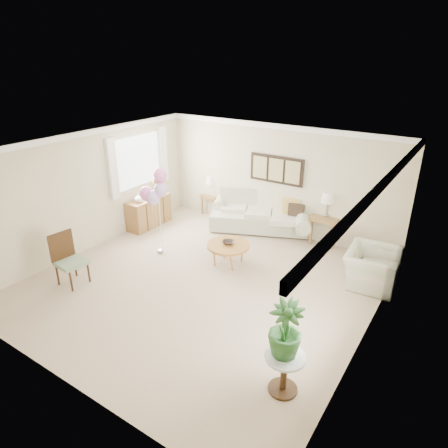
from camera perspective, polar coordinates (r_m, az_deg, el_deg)
name	(u,v)px	position (r m, az deg, el deg)	size (l,w,h in m)	color
ground_plane	(202,284)	(7.72, -3.10, -8.50)	(6.00, 6.00, 0.00)	tan
room_shell	(199,201)	(7.13, -3.65, 3.26)	(6.04, 6.04, 2.60)	#B7AD8F
wall_art_triptych	(276,170)	(9.44, 7.48, 7.71)	(1.35, 0.06, 0.65)	black
sofa	(261,214)	(9.91, 5.37, 1.43)	(2.96, 1.84, 0.96)	beige
end_table_left	(212,198)	(10.79, -1.78, 3.76)	(0.49, 0.44, 0.53)	#946236
end_table_right	(326,221)	(9.33, 14.31, 0.49)	(0.61, 0.55, 0.66)	#946236
lamp_left	(211,180)	(10.63, -1.81, 6.26)	(0.30, 0.30, 0.53)	gray
lamp_right	(328,198)	(9.14, 14.64, 3.58)	(0.32, 0.32, 0.56)	gray
coffee_table	(228,246)	(8.20, 0.61, -3.16)	(0.88, 0.88, 0.44)	#A47030
decor_bowl	(228,242)	(8.20, 0.59, -2.63)	(0.24, 0.24, 0.06)	#2C201B
armchair	(372,268)	(8.05, 20.34, -5.85)	(1.04, 0.91, 0.68)	beige
side_table	(285,364)	(5.43, 8.64, -19.20)	(0.53, 0.53, 0.57)	silver
potted_plant	(285,329)	(5.11, 8.78, -14.64)	(0.43, 0.43, 0.77)	#21501C
accent_chair	(68,258)	(8.05, -21.39, -4.52)	(0.55, 0.55, 1.02)	gray
credenza	(149,212)	(10.20, -10.69, 1.71)	(0.46, 1.20, 0.74)	#946236
vase_white	(138,198)	(9.81, -12.13, 3.66)	(0.20, 0.20, 0.21)	silver
vase_sage	(154,192)	(10.18, -9.93, 4.48)	(0.17, 0.17, 0.18)	beige
balloon_cluster	(156,188)	(8.32, -9.68, 5.09)	(0.58, 0.55, 1.94)	gray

